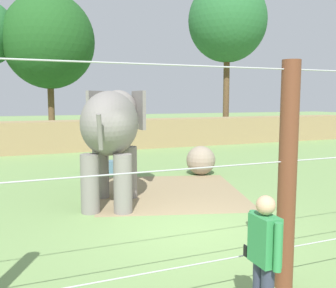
{
  "coord_description": "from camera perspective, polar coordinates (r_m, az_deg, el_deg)",
  "views": [
    {
      "loc": [
        -3.45,
        -7.09,
        2.74
      ],
      "look_at": [
        0.86,
        3.43,
        1.4
      ],
      "focal_mm": 40.79,
      "sensor_mm": 36.0,
      "label": 1
    }
  ],
  "objects": [
    {
      "name": "feed_trough",
      "position": [
        14.55,
        -9.93,
        -3.35
      ],
      "size": [
        1.49,
        0.98,
        0.44
      ],
      "color": "slate",
      "rests_on": "ground"
    },
    {
      "name": "ground_plane",
      "position": [
        8.34,
        3.56,
        -12.45
      ],
      "size": [
        120.0,
        120.0,
        0.0
      ],
      "primitive_type": "plane",
      "color": "#759956"
    },
    {
      "name": "tree_behind_wall",
      "position": [
        28.26,
        -17.36,
        14.44
      ],
      "size": [
        6.19,
        6.19,
        9.95
      ],
      "color": "brown",
      "rests_on": "ground"
    },
    {
      "name": "cable_fence",
      "position": [
        5.62,
        16.71,
        -4.81
      ],
      "size": [
        9.98,
        0.26,
        3.28
      ],
      "color": "brown",
      "rests_on": "ground"
    },
    {
      "name": "zookeeper",
      "position": [
        4.66,
        14.15,
        -16.39
      ],
      "size": [
        0.23,
        0.58,
        1.67
      ],
      "color": "#33384C",
      "rests_on": "ground"
    },
    {
      "name": "enrichment_ball",
      "position": [
        13.92,
        4.92,
        -2.44
      ],
      "size": [
        1.05,
        1.05,
        1.05
      ],
      "primitive_type": "sphere",
      "color": "gray",
      "rests_on": "ground"
    },
    {
      "name": "elephant",
      "position": [
        10.18,
        -8.38,
        2.45
      ],
      "size": [
        2.51,
        3.82,
        3.01
      ],
      "color": "gray",
      "rests_on": "ground"
    },
    {
      "name": "dirt_patch",
      "position": [
        11.43,
        0.41,
        -7.12
      ],
      "size": [
        5.22,
        5.58,
        0.01
      ],
      "primitive_type": "cube",
      "rotation": [
        0.0,
        0.0,
        -0.29
      ],
      "color": "#937F5B",
      "rests_on": "ground"
    },
    {
      "name": "embankment_wall",
      "position": [
        21.06,
        -12.76,
        1.27
      ],
      "size": [
        36.0,
        1.8,
        1.6
      ],
      "primitive_type": "cube",
      "color": "#997F56",
      "rests_on": "ground"
    },
    {
      "name": "tree_far_left",
      "position": [
        28.75,
        8.87,
        17.69
      ],
      "size": [
        5.56,
        5.56,
        11.2
      ],
      "color": "brown",
      "rests_on": "ground"
    }
  ]
}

